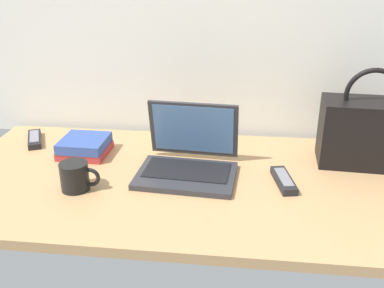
{
  "coord_description": "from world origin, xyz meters",
  "views": [
    {
      "loc": [
        0.12,
        -1.23,
        0.69
      ],
      "look_at": [
        -0.02,
        0.0,
        0.15
      ],
      "focal_mm": 41.03,
      "sensor_mm": 36.0,
      "label": 1
    }
  ],
  "objects_px": {
    "handbag": "(367,131)",
    "laptop": "(189,159)",
    "coffee_mug": "(75,176)",
    "remote_control_far": "(284,181)",
    "book_stack": "(85,146)",
    "remote_control_near": "(35,139)"
  },
  "relations": [
    {
      "from": "remote_control_near",
      "to": "handbag",
      "type": "relative_size",
      "value": 0.5
    },
    {
      "from": "handbag",
      "to": "book_stack",
      "type": "xyz_separation_m",
      "value": [
        -0.96,
        -0.04,
        -0.09
      ]
    },
    {
      "from": "remote_control_near",
      "to": "remote_control_far",
      "type": "xyz_separation_m",
      "value": [
        0.91,
        -0.23,
        0.0
      ]
    },
    {
      "from": "laptop",
      "to": "handbag",
      "type": "relative_size",
      "value": 0.98
    },
    {
      "from": "laptop",
      "to": "book_stack",
      "type": "relative_size",
      "value": 1.93
    },
    {
      "from": "book_stack",
      "to": "laptop",
      "type": "bearing_deg",
      "value": -13.42
    },
    {
      "from": "remote_control_far",
      "to": "book_stack",
      "type": "relative_size",
      "value": 0.99
    },
    {
      "from": "handbag",
      "to": "remote_control_near",
      "type": "bearing_deg",
      "value": 177.91
    },
    {
      "from": "remote_control_far",
      "to": "book_stack",
      "type": "xyz_separation_m",
      "value": [
        -0.69,
        0.14,
        0.02
      ]
    },
    {
      "from": "handbag",
      "to": "laptop",
      "type": "bearing_deg",
      "value": -167.23
    },
    {
      "from": "remote_control_near",
      "to": "handbag",
      "type": "bearing_deg",
      "value": -2.09
    },
    {
      "from": "laptop",
      "to": "handbag",
      "type": "distance_m",
      "value": 0.6
    },
    {
      "from": "coffee_mug",
      "to": "book_stack",
      "type": "height_order",
      "value": "coffee_mug"
    },
    {
      "from": "remote_control_near",
      "to": "remote_control_far",
      "type": "bearing_deg",
      "value": -13.97
    },
    {
      "from": "handbag",
      "to": "remote_control_far",
      "type": "bearing_deg",
      "value": -146.43
    },
    {
      "from": "coffee_mug",
      "to": "remote_control_far",
      "type": "relative_size",
      "value": 0.74
    },
    {
      "from": "remote_control_far",
      "to": "handbag",
      "type": "xyz_separation_m",
      "value": [
        0.28,
        0.18,
        0.1
      ]
    },
    {
      "from": "remote_control_far",
      "to": "coffee_mug",
      "type": "bearing_deg",
      "value": -170.51
    },
    {
      "from": "coffee_mug",
      "to": "remote_control_near",
      "type": "distance_m",
      "value": 0.44
    },
    {
      "from": "laptop",
      "to": "remote_control_near",
      "type": "distance_m",
      "value": 0.64
    },
    {
      "from": "book_stack",
      "to": "handbag",
      "type": "bearing_deg",
      "value": 2.37
    },
    {
      "from": "remote_control_near",
      "to": "book_stack",
      "type": "height_order",
      "value": "book_stack"
    }
  ]
}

